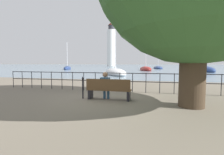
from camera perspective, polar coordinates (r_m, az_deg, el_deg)
The scene contains 12 objects.
ground_plane at distance 7.56m, azimuth -0.96°, elevation -7.20°, with size 1000.00×1000.00×0.00m, color #706656.
harbor_water at distance 165.71m, azimuth 13.97°, elevation 3.97°, with size 600.00×300.00×0.01m.
park_bench at distance 7.43m, azimuth -1.10°, elevation -4.00°, with size 1.90×0.45×0.90m.
seated_person_left at distance 7.52m, azimuth -2.17°, elevation -2.18°, with size 0.39×0.35×1.19m.
promenade_railing at distance 9.55m, azimuth 2.53°, elevation -0.53°, with size 14.19×0.04×1.05m.
closed_umbrella at distance 7.79m, azimuth -9.52°, elevation -2.79°, with size 0.09×0.09×0.99m.
sailboat_0 at distance 36.48m, azimuth 27.84°, elevation 2.20°, with size 3.84×6.93×10.74m.
sailboat_1 at distance 46.56m, azimuth -14.37°, elevation 2.94°, with size 3.46×6.02×7.33m.
sailboat_2 at distance 39.32m, azimuth 10.89°, elevation 2.73°, with size 3.95×7.29×9.50m.
sailboat_3 at distance 24.52m, azimuth 1.06°, elevation 1.64°, with size 5.73×8.84×7.61m.
sailboat_4 at distance 52.28m, azimuth 14.78°, elevation 3.10°, with size 3.34×7.94×12.50m.
harbor_lighthouse at distance 98.71m, azimuth -0.19°, elevation 10.34°, with size 4.86×4.86×24.42m.
Camera 1 is at (1.99, -7.13, 1.55)m, focal length 28.00 mm.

